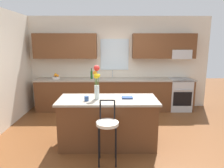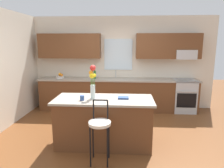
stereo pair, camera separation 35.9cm
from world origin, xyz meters
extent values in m
plane|color=brown|center=(0.00, 0.00, 0.00)|extent=(14.00, 14.00, 0.00)
cube|color=beige|center=(-2.56, 0.30, 1.35)|extent=(0.12, 4.60, 2.70)
cube|color=beige|center=(0.00, 2.06, 1.35)|extent=(5.60, 0.12, 2.70)
cube|color=brown|center=(-1.41, 1.83, 1.85)|extent=(1.79, 0.34, 0.70)
cube|color=brown|center=(1.41, 1.83, 1.85)|extent=(1.79, 0.34, 0.70)
cube|color=silver|center=(0.00, 1.99, 1.60)|extent=(0.83, 0.03, 0.90)
cube|color=#B7BABC|center=(1.89, 1.80, 1.62)|extent=(0.56, 0.36, 0.26)
cube|color=brown|center=(0.00, 1.70, 0.44)|extent=(4.50, 0.60, 0.88)
cube|color=#9E9384|center=(0.00, 1.70, 0.90)|extent=(4.56, 0.64, 0.04)
cube|color=#B7BABC|center=(-0.06, 1.70, 0.85)|extent=(0.54, 0.38, 0.11)
cylinder|color=#B7BABC|center=(-0.06, 1.86, 1.03)|extent=(0.02, 0.02, 0.22)
cylinder|color=#B7BABC|center=(-0.06, 1.80, 1.14)|extent=(0.02, 0.12, 0.02)
cube|color=#B7BABC|center=(1.89, 1.68, 0.46)|extent=(0.60, 0.60, 0.92)
cube|color=black|center=(1.89, 1.38, 0.40)|extent=(0.52, 0.02, 0.40)
cylinder|color=#B7BABC|center=(1.89, 1.35, 0.66)|extent=(0.50, 0.02, 0.02)
cube|color=brown|center=(-0.18, -0.44, 0.44)|extent=(1.77, 0.72, 0.88)
cube|color=#9E9384|center=(-0.18, -0.44, 0.90)|extent=(1.85, 0.80, 0.04)
cylinder|color=black|center=(-0.31, -1.19, 0.33)|extent=(0.02, 0.02, 0.66)
cylinder|color=black|center=(-0.04, -1.19, 0.33)|extent=(0.02, 0.02, 0.66)
cylinder|color=black|center=(-0.31, -0.92, 0.33)|extent=(0.02, 0.02, 0.66)
cylinder|color=black|center=(-0.04, -0.92, 0.33)|extent=(0.02, 0.02, 0.66)
cylinder|color=silver|center=(-0.18, -1.06, 0.69)|extent=(0.36, 0.36, 0.05)
cylinder|color=black|center=(-0.29, -0.92, 0.87)|extent=(0.02, 0.02, 0.32)
cylinder|color=black|center=(-0.06, -0.92, 0.87)|extent=(0.02, 0.02, 0.32)
cylinder|color=black|center=(-0.18, -0.92, 1.03)|extent=(0.23, 0.02, 0.02)
cylinder|color=silver|center=(-0.38, -0.45, 1.05)|extent=(0.09, 0.09, 0.26)
cylinder|color=#3D722D|center=(-0.35, -0.45, 1.18)|extent=(0.01, 0.01, 0.36)
sphere|color=yellow|center=(-0.35, -0.45, 1.36)|extent=(0.07, 0.07, 0.07)
cylinder|color=#3D722D|center=(-0.38, -0.42, 1.25)|extent=(0.01, 0.01, 0.50)
sphere|color=red|center=(-0.38, -0.42, 1.49)|extent=(0.11, 0.11, 0.11)
cylinder|color=#3D722D|center=(-0.41, -0.45, 1.20)|extent=(0.01, 0.01, 0.41)
sphere|color=orange|center=(-0.41, -0.45, 1.41)|extent=(0.08, 0.08, 0.08)
cylinder|color=#3D722D|center=(-0.38, -0.49, 1.18)|extent=(0.01, 0.01, 0.36)
sphere|color=yellow|center=(-0.38, -0.49, 1.36)|extent=(0.09, 0.09, 0.09)
cylinder|color=#33518C|center=(-0.56, -0.58, 0.97)|extent=(0.08, 0.08, 0.09)
cube|color=navy|center=(0.19, -0.41, 0.94)|extent=(0.20, 0.15, 0.03)
cylinder|color=silver|center=(-1.70, 1.70, 0.95)|extent=(0.24, 0.24, 0.06)
sphere|color=orange|center=(-1.65, 1.70, 1.01)|extent=(0.07, 0.07, 0.07)
sphere|color=orange|center=(-1.73, 1.75, 1.01)|extent=(0.07, 0.07, 0.07)
sphere|color=orange|center=(-1.70, 1.70, 1.04)|extent=(0.08, 0.08, 0.08)
cylinder|color=#1E5923|center=(-0.67, 1.70, 1.03)|extent=(0.06, 0.06, 0.22)
cylinder|color=#1E5923|center=(-0.67, 1.70, 1.18)|extent=(0.03, 0.03, 0.07)
cylinder|color=black|center=(-0.67, 1.70, 1.22)|extent=(0.03, 0.03, 0.02)
camera|label=1|loc=(-0.13, -4.13, 1.95)|focal=32.84mm
camera|label=2|loc=(0.23, -4.12, 1.95)|focal=32.84mm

